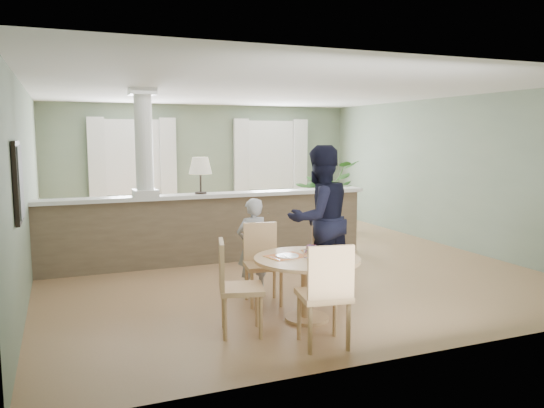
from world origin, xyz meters
name	(u,v)px	position (x,y,z in m)	size (l,w,h in m)	color
ground	(268,260)	(0.00, 0.00, 0.00)	(8.00, 8.00, 0.00)	tan
room_shell	(253,148)	(-0.03, 0.63, 1.81)	(7.02, 8.02, 2.71)	gray
pony_wall	(205,219)	(-0.99, 0.20, 0.71)	(5.32, 0.38, 2.70)	#76634C
sofa	(166,220)	(-1.26, 2.08, 0.42)	(2.88, 1.13, 0.84)	olive
houseplant	(325,196)	(2.15, 2.15, 0.74)	(1.34, 1.16, 1.49)	#36692A
dining_table	(307,270)	(-0.62, -2.75, 0.56)	(1.16, 1.16, 0.79)	tan
chair_far_boy	(262,259)	(-0.85, -1.97, 0.53)	(0.49, 0.49, 0.96)	tan
chair_far_man	(328,257)	(0.02, -2.01, 0.48)	(0.50, 0.50, 0.88)	tan
chair_near	(326,291)	(-0.80, -3.54, 0.56)	(0.53, 0.53, 1.02)	tan
chair_side	(234,283)	(-1.49, -2.86, 0.53)	(0.53, 0.53, 0.97)	tan
child_person	(253,246)	(-0.83, -1.57, 0.61)	(0.45, 0.29, 1.23)	#A3A3A9
man_person	(319,219)	(0.00, -1.81, 0.95)	(0.92, 0.72, 1.89)	black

